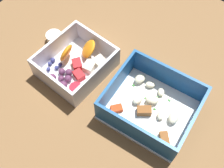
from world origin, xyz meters
The scene contains 4 objects.
table_surface centered at (0.00, 0.00, 1.00)cm, with size 80.00×80.00×2.00cm, color brown.
pasta_container centered at (-10.69, -0.34, 4.13)cm, with size 19.35×17.36×6.62cm.
fruit_bowl centered at (8.49, 1.71, 3.98)cm, with size 13.79×15.40×5.69cm.
paper_cup_liner centered at (18.73, -1.25, 3.09)cm, with size 3.78×3.78×2.19cm, color white.
Camera 1 is at (-20.37, 24.84, 55.98)cm, focal length 44.58 mm.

